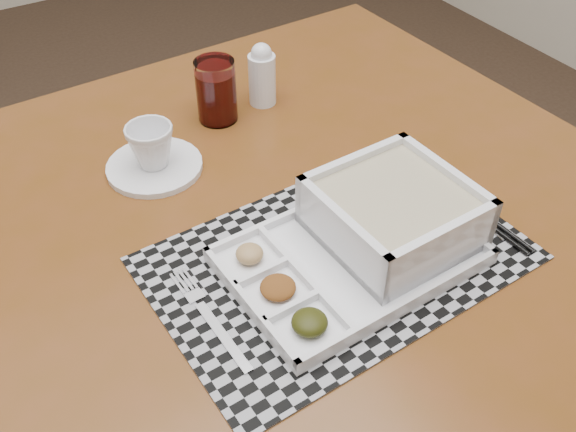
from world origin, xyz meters
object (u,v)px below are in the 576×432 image
Objects in this scene: juice_glass at (216,93)px; cup at (151,146)px; dining_table at (295,250)px; serving_tray at (381,227)px; creamer_bottle at (262,75)px.

cup is at bearing -153.06° from juice_glass.
cup reaches higher than dining_table.
dining_table is 0.18m from serving_tray.
cup is (-0.19, 0.32, 0.01)m from serving_tray.
serving_tray is 0.41m from creamer_bottle.
serving_tray is 0.40m from juice_glass.
creamer_bottle reaches higher than cup.
serving_tray is (0.06, -0.12, 0.12)m from dining_table.
juice_glass is (0.02, 0.28, 0.13)m from dining_table.
juice_glass is (0.15, 0.08, 0.01)m from cup.
juice_glass is 0.96× the size of creamer_bottle.
cup is at bearing -161.25° from creamer_bottle.
dining_table is at bearing -36.18° from cup.
dining_table is 9.44× the size of creamer_bottle.
serving_tray is at bearing -39.33° from cup.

